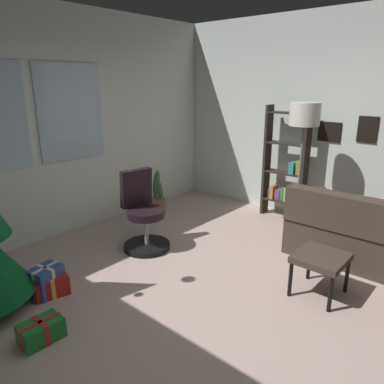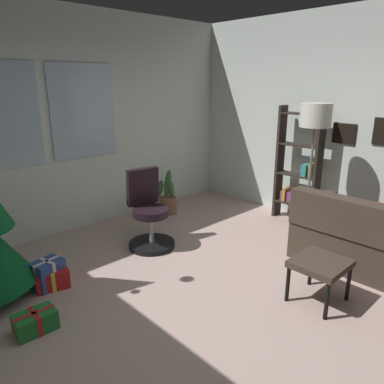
% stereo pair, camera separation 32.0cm
% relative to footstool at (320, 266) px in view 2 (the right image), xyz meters
% --- Properties ---
extents(ground_plane, '(5.09, 5.35, 0.10)m').
position_rel_footstool_xyz_m(ground_plane, '(-0.68, 0.49, -0.40)').
color(ground_plane, '#BEA196').
extents(wall_back_with_windows, '(5.09, 0.12, 2.85)m').
position_rel_footstool_xyz_m(wall_back_with_windows, '(-0.69, 3.22, 1.08)').
color(wall_back_with_windows, silver).
rests_on(wall_back_with_windows, ground_plane).
extents(wall_right_with_frames, '(0.12, 5.35, 2.85)m').
position_rel_footstool_xyz_m(wall_right_with_frames, '(1.92, 0.49, 1.07)').
color(wall_right_with_frames, silver).
rests_on(wall_right_with_frames, ground_plane).
extents(footstool, '(0.47, 0.44, 0.41)m').
position_rel_footstool_xyz_m(footstool, '(0.00, 0.00, 0.00)').
color(footstool, '#3E3228').
rests_on(footstool, ground_plane).
extents(gift_box_red, '(0.37, 0.34, 0.19)m').
position_rel_footstool_xyz_m(gift_box_red, '(-1.67, 1.94, -0.26)').
color(gift_box_red, red).
rests_on(gift_box_red, ground_plane).
extents(gift_box_green, '(0.33, 0.22, 0.17)m').
position_rel_footstool_xyz_m(gift_box_green, '(-2.05, 1.37, -0.27)').
color(gift_box_green, '#1E722D').
rests_on(gift_box_green, ground_plane).
extents(gift_box_blue, '(0.32, 0.27, 0.28)m').
position_rel_footstool_xyz_m(gift_box_blue, '(-1.69, 1.95, -0.22)').
color(gift_box_blue, '#2D4C99').
rests_on(gift_box_blue, ground_plane).
extents(office_chair, '(0.56, 0.56, 0.95)m').
position_rel_footstool_xyz_m(office_chair, '(-0.40, 2.02, 0.02)').
color(office_chair, black).
rests_on(office_chair, ground_plane).
extents(bookshelf, '(0.18, 0.64, 1.63)m').
position_rel_footstool_xyz_m(bookshelf, '(1.65, 1.24, 0.37)').
color(bookshelf, '#2D251E').
rests_on(bookshelf, ground_plane).
extents(floor_lamp, '(0.37, 0.37, 1.70)m').
position_rel_footstool_xyz_m(floor_lamp, '(1.22, 0.83, 1.10)').
color(floor_lamp, slate).
rests_on(floor_lamp, ground_plane).
extents(potted_plant, '(0.30, 0.33, 0.67)m').
position_rel_footstool_xyz_m(potted_plant, '(0.52, 2.77, -0.13)').
color(potted_plant, brown).
rests_on(potted_plant, ground_plane).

